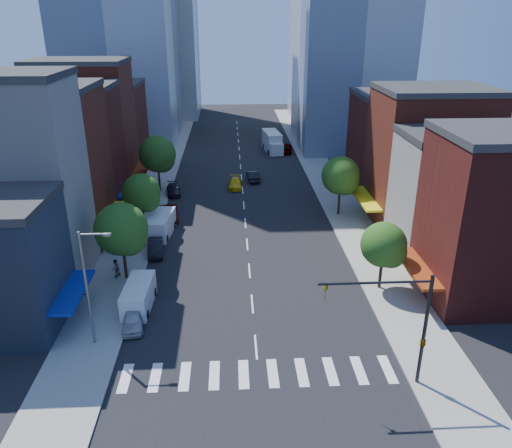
# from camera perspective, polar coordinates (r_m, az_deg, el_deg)

# --- Properties ---
(ground) EXTENTS (220.00, 220.00, 0.00)m
(ground) POSITION_cam_1_polar(r_m,az_deg,el_deg) (38.01, -0.01, -13.88)
(ground) COLOR black
(ground) RESTS_ON ground
(sidewalk_left) EXTENTS (5.00, 120.00, 0.15)m
(sidewalk_left) POSITION_cam_1_polar(r_m,az_deg,el_deg) (74.82, -11.28, 4.68)
(sidewalk_left) COLOR gray
(sidewalk_left) RESTS_ON ground
(sidewalk_right) EXTENTS (5.00, 120.00, 0.15)m
(sidewalk_right) POSITION_cam_1_polar(r_m,az_deg,el_deg) (75.35, 7.95, 5.03)
(sidewalk_right) COLOR gray
(sidewalk_right) RESTS_ON ground
(crosswalk) EXTENTS (19.00, 3.00, 0.01)m
(crosswalk) POSITION_cam_1_polar(r_m,az_deg,el_deg) (35.65, 0.26, -16.74)
(crosswalk) COLOR silver
(crosswalk) RESTS_ON ground
(bldg_left_1) EXTENTS (12.00, 8.00, 18.00)m
(bldg_left_1) POSITION_cam_1_polar(r_m,az_deg,el_deg) (48.66, -26.43, 3.99)
(bldg_left_1) COLOR #BBB6AC
(bldg_left_1) RESTS_ON ground
(bldg_left_2) EXTENTS (12.00, 9.00, 16.00)m
(bldg_left_2) POSITION_cam_1_polar(r_m,az_deg,el_deg) (56.49, -23.10, 5.83)
(bldg_left_2) COLOR maroon
(bldg_left_2) RESTS_ON ground
(bldg_left_3) EXTENTS (12.00, 8.00, 15.00)m
(bldg_left_3) POSITION_cam_1_polar(r_m,az_deg,el_deg) (64.38, -20.64, 7.63)
(bldg_left_3) COLOR #4D1613
(bldg_left_3) RESTS_ON ground
(bldg_left_4) EXTENTS (12.00, 9.00, 17.00)m
(bldg_left_4) POSITION_cam_1_polar(r_m,az_deg,el_deg) (72.11, -18.86, 10.18)
(bldg_left_4) COLOR maroon
(bldg_left_4) RESTS_ON ground
(bldg_left_5) EXTENTS (12.00, 10.00, 13.00)m
(bldg_left_5) POSITION_cam_1_polar(r_m,az_deg,el_deg) (81.50, -17.00, 10.29)
(bldg_left_5) COLOR #4D1613
(bldg_left_5) RESTS_ON ground
(bldg_right_0) EXTENTS (12.00, 9.00, 14.00)m
(bldg_right_0) POSITION_cam_1_polar(r_m,az_deg,el_deg) (46.08, 26.59, 0.34)
(bldg_right_0) COLOR #4D1613
(bldg_right_0) RESTS_ON ground
(bldg_right_1) EXTENTS (12.00, 8.00, 12.00)m
(bldg_right_1) POSITION_cam_1_polar(r_m,az_deg,el_deg) (53.45, 22.21, 2.81)
(bldg_right_1) COLOR #BBB6AC
(bldg_right_1) RESTS_ON ground
(bldg_right_2) EXTENTS (12.00, 10.00, 15.00)m
(bldg_right_2) POSITION_cam_1_polar(r_m,az_deg,el_deg) (60.90, 19.03, 7.05)
(bldg_right_2) COLOR maroon
(bldg_right_2) RESTS_ON ground
(bldg_right_3) EXTENTS (12.00, 10.00, 13.00)m
(bldg_right_3) POSITION_cam_1_polar(r_m,az_deg,el_deg) (70.22, 16.04, 8.52)
(bldg_right_3) COLOR #4D1613
(bldg_right_3) RESTS_ON ground
(traffic_signal) EXTENTS (7.24, 2.24, 8.00)m
(traffic_signal) POSITION_cam_1_polar(r_m,az_deg,el_deg) (33.92, 17.81, -11.59)
(traffic_signal) COLOR black
(traffic_signal) RESTS_ON sidewalk_right
(streetlight) EXTENTS (2.25, 0.25, 9.00)m
(streetlight) POSITION_cam_1_polar(r_m,az_deg,el_deg) (37.38, -18.59, -6.30)
(streetlight) COLOR slate
(streetlight) RESTS_ON sidewalk_left
(tree_left_near) EXTENTS (4.80, 4.80, 7.30)m
(tree_left_near) POSITION_cam_1_polar(r_m,az_deg,el_deg) (46.11, -14.97, -0.81)
(tree_left_near) COLOR black
(tree_left_near) RESTS_ON sidewalk_left
(tree_left_mid) EXTENTS (4.20, 4.20, 6.65)m
(tree_left_mid) POSITION_cam_1_polar(r_m,az_deg,el_deg) (56.31, -12.83, 3.33)
(tree_left_mid) COLOR black
(tree_left_mid) RESTS_ON sidewalk_left
(tree_left_far) EXTENTS (5.00, 5.00, 7.75)m
(tree_left_far) POSITION_cam_1_polar(r_m,az_deg,el_deg) (69.36, -11.09, 7.70)
(tree_left_far) COLOR black
(tree_left_far) RESTS_ON sidewalk_left
(tree_right_near) EXTENTS (4.00, 4.00, 6.20)m
(tree_right_near) POSITION_cam_1_polar(r_m,az_deg,el_deg) (44.63, 14.57, -2.52)
(tree_right_near) COLOR black
(tree_right_near) RESTS_ON sidewalk_right
(tree_right_far) EXTENTS (4.60, 4.60, 7.20)m
(tree_right_far) POSITION_cam_1_polar(r_m,az_deg,el_deg) (60.62, 9.80, 5.29)
(tree_right_far) COLOR black
(tree_right_far) RESTS_ON sidewalk_right
(parked_car_front) EXTENTS (2.05, 4.13, 1.35)m
(parked_car_front) POSITION_cam_1_polar(r_m,az_deg,el_deg) (40.96, -13.88, -10.50)
(parked_car_front) COLOR #A9A9AE
(parked_car_front) RESTS_ON ground
(parked_car_second) EXTENTS (1.99, 4.43, 1.41)m
(parked_car_second) POSITION_cam_1_polar(r_m,az_deg,el_deg) (52.26, -11.43, -2.62)
(parked_car_second) COLOR black
(parked_car_second) RESTS_ON ground
(parked_car_third) EXTENTS (3.18, 5.66, 1.49)m
(parked_car_third) POSITION_cam_1_polar(r_m,az_deg,el_deg) (60.66, -10.10, 1.16)
(parked_car_third) COLOR #999999
(parked_car_third) RESTS_ON ground
(parked_car_rear) EXTENTS (2.40, 4.68, 1.30)m
(parked_car_rear) POSITION_cam_1_polar(r_m,az_deg,el_deg) (69.35, -9.41, 3.88)
(parked_car_rear) COLOR black
(parked_car_rear) RESTS_ON ground
(cargo_van_near) EXTENTS (2.28, 5.23, 2.19)m
(cargo_van_near) POSITION_cam_1_polar(r_m,az_deg,el_deg) (43.04, -13.30, -8.05)
(cargo_van_near) COLOR white
(cargo_van_near) RESTS_ON ground
(cargo_van_far) EXTENTS (2.87, 5.83, 2.39)m
(cargo_van_far) POSITION_cam_1_polar(r_m,az_deg,el_deg) (56.28, -10.86, -0.16)
(cargo_van_far) COLOR white
(cargo_van_far) RESTS_ON ground
(taxi) EXTENTS (1.94, 4.56, 1.31)m
(taxi) POSITION_cam_1_polar(r_m,az_deg,el_deg) (71.22, -2.39, 4.68)
(taxi) COLOR gold
(taxi) RESTS_ON ground
(traffic_car_oncoming) EXTENTS (1.96, 4.55, 1.46)m
(traffic_car_oncoming) POSITION_cam_1_polar(r_m,az_deg,el_deg) (74.28, -0.33, 5.53)
(traffic_car_oncoming) COLOR black
(traffic_car_oncoming) RESTS_ON ground
(traffic_car_far) EXTENTS (2.61, 5.08, 1.66)m
(traffic_car_far) POSITION_cam_1_polar(r_m,az_deg,el_deg) (90.56, 3.53, 8.70)
(traffic_car_far) COLOR #999999
(traffic_car_far) RESTS_ON ground
(box_truck) EXTENTS (3.36, 8.60, 3.37)m
(box_truck) POSITION_cam_1_polar(r_m,az_deg,el_deg) (91.18, 1.89, 9.33)
(box_truck) COLOR silver
(box_truck) RESTS_ON ground
(pedestrian_near) EXTENTS (0.52, 0.69, 1.72)m
(pedestrian_near) POSITION_cam_1_polar(r_m,az_deg,el_deg) (46.15, -18.98, -6.63)
(pedestrian_near) COLOR #999999
(pedestrian_near) RESTS_ON sidewalk_left
(pedestrian_far) EXTENTS (1.01, 1.07, 1.73)m
(pedestrian_far) POSITION_cam_1_polar(r_m,az_deg,el_deg) (48.23, -15.77, -4.88)
(pedestrian_far) COLOR #999999
(pedestrian_far) RESTS_ON sidewalk_left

